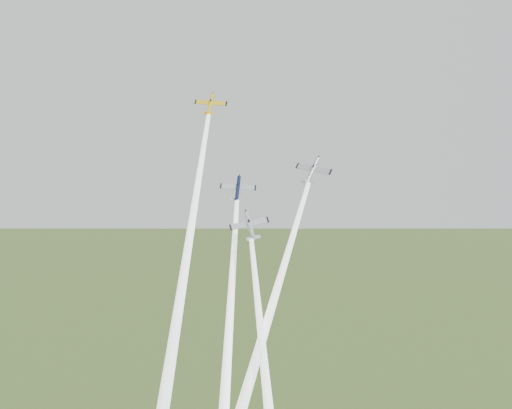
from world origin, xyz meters
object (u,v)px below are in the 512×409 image
plane_silver_low (250,226)px  plane_navy (238,189)px  plane_yellow (210,104)px  plane_silver_right (312,171)px

plane_silver_low → plane_navy: bearing=94.0°
plane_yellow → plane_silver_low: size_ratio=0.90×
plane_yellow → plane_silver_low: (11.22, -12.35, -25.87)m
plane_yellow → plane_navy: 19.93m
plane_yellow → plane_silver_low: plane_yellow is taller
plane_navy → plane_silver_low: 13.83m
plane_silver_right → plane_silver_low: 19.10m
plane_silver_right → plane_silver_low: size_ratio=1.02×
plane_navy → plane_silver_low: (4.71, -10.90, -7.09)m
plane_navy → plane_silver_right: bearing=-8.9°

